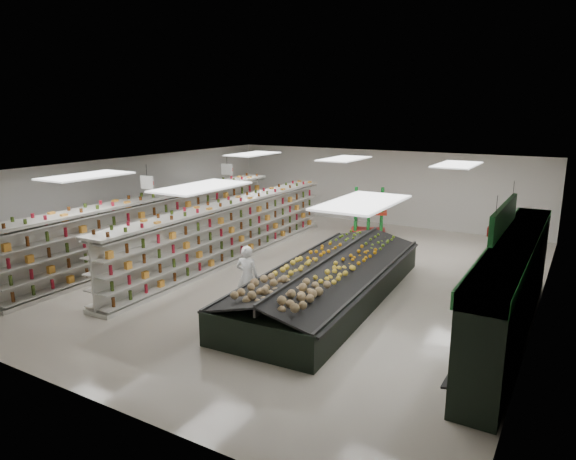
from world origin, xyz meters
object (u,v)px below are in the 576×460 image
Objects in this scene: shopper_main at (247,277)px; gondola_left at (161,227)px; produce_island at (329,279)px; gondola_center at (231,233)px; shopper_background at (252,217)px; soda_endcap at (369,213)px.

gondola_left is at bearing -36.04° from shopper_main.
produce_island is (6.87, -0.93, -0.43)m from gondola_left.
gondola_center reaches higher than produce_island.
shopper_main is (-1.50, -1.63, 0.29)m from produce_island.
shopper_main reaches higher than produce_island.
gondola_center is at bearing 15.41° from gondola_left.
gondola_left is at bearing 172.32° from produce_island.
shopper_background is at bearing -67.09° from shopper_main.
produce_island is at bearing -8.48° from gondola_left.
shopper_main is 7.68m from shopper_background.
soda_endcap is at bearing 50.13° from gondola_left.
gondola_center is at bearing -130.92° from shopper_background.
shopper_background is (-1.29, 3.14, -0.14)m from gondola_center.
gondola_center reaches higher than shopper_background.
gondola_left is 8.08m from soda_endcap.
gondola_left is 4.02m from shopper_background.
soda_endcap is (-1.77, 7.20, 0.34)m from produce_island.
gondola_left is 2.52m from gondola_center.
gondola_center is 3.40m from shopper_background.
gondola_center is 1.43× the size of produce_island.
gondola_center is at bearing 159.87° from produce_island.
produce_island is 7.47m from shopper_background.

